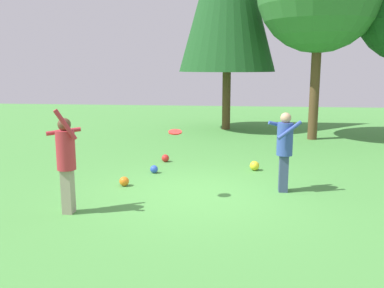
{
  "coord_description": "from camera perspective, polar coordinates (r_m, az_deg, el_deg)",
  "views": [
    {
      "loc": [
        0.88,
        -8.44,
        2.69
      ],
      "look_at": [
        -0.11,
        0.2,
        1.05
      ],
      "focal_mm": 38.78,
      "sensor_mm": 36.0,
      "label": 1
    }
  ],
  "objects": [
    {
      "name": "ball_blue",
      "position": [
        10.63,
        -5.24,
        -3.47
      ],
      "size": [
        0.2,
        0.2,
        0.2
      ],
      "primitive_type": "sphere",
      "color": "blue",
      "rests_on": "ground_plane"
    },
    {
      "name": "person_catcher",
      "position": [
        9.07,
        12.62,
        -0.16
      ],
      "size": [
        0.7,
        0.64,
        1.73
      ],
      "rotation": [
        0.0,
        0.0,
        -2.8
      ],
      "color": "#38476B",
      "rests_on": "ground_plane"
    },
    {
      "name": "ball_yellow",
      "position": [
        10.97,
        8.59,
        -2.97
      ],
      "size": [
        0.25,
        0.25,
        0.25
      ],
      "primitive_type": "sphere",
      "color": "yellow",
      "rests_on": "ground_plane"
    },
    {
      "name": "person_thrower",
      "position": [
        7.86,
        -16.93,
        -1.7
      ],
      "size": [
        0.67,
        0.66,
        1.97
      ],
      "rotation": [
        0.0,
        0.0,
        0.51
      ],
      "color": "gray",
      "rests_on": "ground_plane"
    },
    {
      "name": "ground_plane",
      "position": [
        8.9,
        0.57,
        -6.91
      ],
      "size": [
        40.0,
        40.0,
        0.0
      ],
      "primitive_type": "plane",
      "color": "#4C9342"
    },
    {
      "name": "ball_red",
      "position": [
        11.84,
        -3.69,
        -1.95
      ],
      "size": [
        0.21,
        0.21,
        0.21
      ],
      "primitive_type": "sphere",
      "color": "red",
      "rests_on": "ground_plane"
    },
    {
      "name": "ball_orange",
      "position": [
        9.58,
        -9.31,
        -5.09
      ],
      "size": [
        0.22,
        0.22,
        0.22
      ],
      "primitive_type": "sphere",
      "color": "orange",
      "rests_on": "ground_plane"
    },
    {
      "name": "frisbee",
      "position": [
        8.26,
        -2.33,
        1.66
      ],
      "size": [
        0.31,
        0.31,
        0.08
      ],
      "color": "red"
    }
  ]
}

